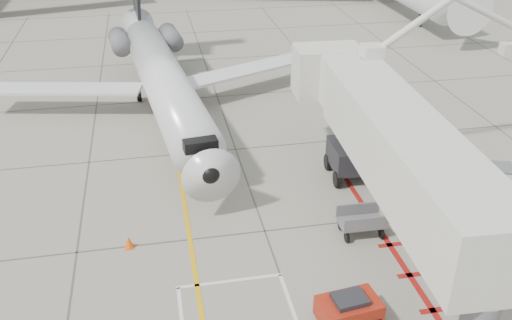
{
  "coord_description": "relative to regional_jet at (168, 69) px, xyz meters",
  "views": [
    {
      "loc": [
        -4.28,
        -16.1,
        14.66
      ],
      "look_at": [
        0.0,
        6.0,
        2.5
      ],
      "focal_mm": 40.0,
      "sensor_mm": 36.0,
      "label": 1
    }
  ],
  "objects": [
    {
      "name": "ground_plane",
      "position": [
        3.28,
        -15.53,
        -3.74
      ],
      "size": [
        260.0,
        260.0,
        0.0
      ],
      "primitive_type": "plane",
      "color": "gray",
      "rests_on": "ground"
    },
    {
      "name": "regional_jet",
      "position": [
        0.0,
        0.0,
        0.0
      ],
      "size": [
        25.76,
        30.96,
        7.48
      ],
      "primitive_type": null,
      "rotation": [
        0.0,
        0.0,
        0.11
      ],
      "color": "silver",
      "rests_on": "ground_plane"
    },
    {
      "name": "jet_bridge",
      "position": [
        8.39,
        -13.7,
        0.12
      ],
      "size": [
        10.04,
        19.71,
        7.72
      ],
      "primitive_type": null,
      "rotation": [
        0.0,
        0.0,
        -0.05
      ],
      "color": "silver",
      "rests_on": "ground_plane"
    },
    {
      "name": "pushback_tug",
      "position": [
        5.05,
        -17.5,
        -3.12
      ],
      "size": [
        2.28,
        1.59,
        1.24
      ],
      "primitive_type": null,
      "rotation": [
        0.0,
        0.0,
        0.12
      ],
      "color": "#9A1F0E",
      "rests_on": "ground_plane"
    },
    {
      "name": "baggage_cart",
      "position": [
        7.35,
        -12.5,
        -3.12
      ],
      "size": [
        1.99,
        1.29,
        1.24
      ],
      "primitive_type": null,
      "rotation": [
        0.0,
        0.0,
        -0.02
      ],
      "color": "slate",
      "rests_on": "ground_plane"
    },
    {
      "name": "ground_power_unit",
      "position": [
        14.38,
        -10.66,
        -2.93
      ],
      "size": [
        2.32,
        1.77,
        1.63
      ],
      "primitive_type": null,
      "rotation": [
        0.0,
        0.0,
        -0.31
      ],
      "color": "silver",
      "rests_on": "ground_plane"
    },
    {
      "name": "cone_nose",
      "position": [
        -2.55,
        -11.59,
        -3.46
      ],
      "size": [
        0.4,
        0.4,
        0.56
      ],
      "primitive_type": "cone",
      "color": "#EF530C",
      "rests_on": "ground_plane"
    },
    {
      "name": "cone_side",
      "position": [
        6.88,
        -11.14,
        -3.49
      ],
      "size": [
        0.36,
        0.36,
        0.5
      ],
      "primitive_type": "cone",
      "color": "orange",
      "rests_on": "ground_plane"
    }
  ]
}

